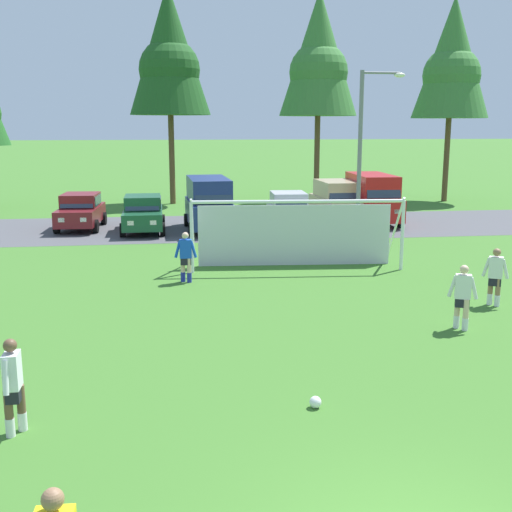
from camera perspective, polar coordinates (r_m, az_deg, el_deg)
The scene contains 18 objects.
ground_plane at distance 22.05m, azimuth 0.02°, elevation -1.44°, with size 400.00×400.00×0.00m, color #3D7028.
parking_lot_strip at distance 31.88m, azimuth -2.40°, elevation 2.65°, with size 52.00×8.40×0.01m, color #4C4C51.
soccer_ball at distance 11.79m, azimuth 5.35°, elevation -12.91°, with size 0.22×0.22×0.22m.
soccer_goal at distance 22.74m, azimuth 3.55°, elevation 2.26°, with size 7.54×2.47×2.57m.
player_striker_near at distance 11.29m, azimuth -20.93°, elevation -10.88°, with size 0.30×0.73×1.64m.
player_midfield_center at distance 19.04m, azimuth 20.64°, elevation -1.78°, with size 0.64×0.50×1.64m.
player_defender_far at distance 20.60m, azimuth -6.32°, elevation -0.11°, with size 0.73×0.26×1.64m.
player_winger_left at distance 16.56m, azimuth 18.02°, elevation -3.54°, with size 0.68×0.44×1.64m.
parked_car_slot_far_left at distance 32.27m, azimuth -15.44°, elevation 3.91°, with size 2.20×4.28×1.72m.
parked_car_slot_left at distance 30.67m, azimuth -10.08°, elevation 3.77°, with size 2.08×4.22×1.72m.
parked_car_slot_center_left at distance 30.69m, azimuth -4.24°, elevation 4.80°, with size 2.37×4.89×2.52m.
parked_car_slot_center at distance 31.75m, azimuth 2.96°, elevation 4.19°, with size 2.19×4.28×1.72m.
parked_car_slot_center_right at distance 33.41m, azimuth 7.29°, elevation 4.90°, with size 2.25×4.66×2.16m.
parked_car_slot_right at distance 33.43m, azimuth 10.38°, elevation 5.20°, with size 2.30×4.85×2.52m.
tree_mid_left at distance 41.56m, azimuth -7.80°, elevation 17.49°, with size 5.06×5.06×13.48m.
tree_center_back at distance 42.69m, azimuth 5.65°, elevation 17.29°, with size 5.02×5.02×13.39m.
tree_mid_right at distance 44.38m, azimuth 17.18°, elevation 16.32°, with size 4.89×4.89×13.04m.
street_lamp at distance 27.57m, azimuth 9.64°, elevation 8.89°, with size 2.00×0.32×7.21m.
Camera 1 is at (-2.87, -6.28, 5.01)m, focal length 44.61 mm.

